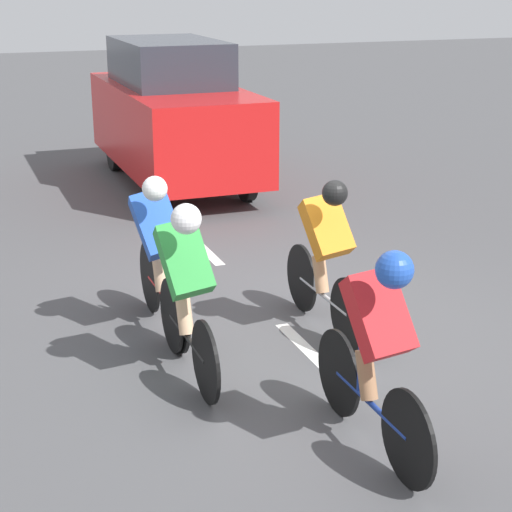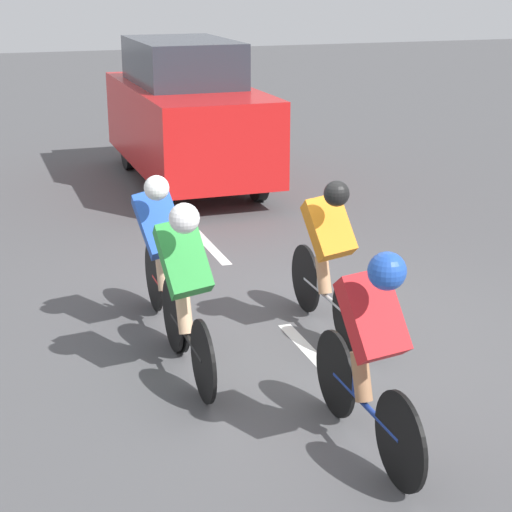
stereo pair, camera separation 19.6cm
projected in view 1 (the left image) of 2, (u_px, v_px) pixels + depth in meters
The scene contains 8 objects.
ground_plane at pixel (297, 340), 7.59m from camera, with size 60.00×60.00×0.00m, color #4C4C4F.
lane_stripe_mid at pixel (312, 354), 7.30m from camera, with size 0.12×1.40×0.01m, color white.
lane_stripe_far at pixel (202, 247), 10.14m from camera, with size 0.12×1.40×0.01m, color white.
cyclist_orange at pixel (326, 251), 7.51m from camera, with size 0.39×1.65×1.47m.
cyclist_blue at pixel (159, 250), 7.49m from camera, with size 0.43×1.67×1.51m.
cyclist_red at pixel (377, 343), 5.56m from camera, with size 0.38×1.65×1.52m.
cyclist_green at pixel (186, 285), 6.61m from camera, with size 0.39×1.62×1.52m.
support_car at pixel (173, 114), 12.86m from camera, with size 1.70×4.24×2.15m.
Camera 1 is at (2.79, 6.39, 3.11)m, focal length 60.00 mm.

